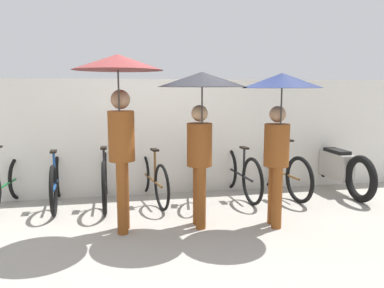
# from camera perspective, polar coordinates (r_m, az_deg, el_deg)

# --- Properties ---
(ground_plane) EXTENTS (30.00, 30.00, 0.00)m
(ground_plane) POSITION_cam_1_polar(r_m,az_deg,el_deg) (4.58, -4.31, -14.33)
(ground_plane) COLOR #9E998E
(back_wall) EXTENTS (13.41, 0.12, 1.94)m
(back_wall) POSITION_cam_1_polar(r_m,az_deg,el_deg) (6.34, -6.55, 1.04)
(back_wall) COLOR silver
(back_wall) RESTS_ON ground
(parked_bicycle_0) EXTENTS (0.44, 1.69, 1.02)m
(parked_bicycle_0) POSITION_cam_1_polar(r_m,az_deg,el_deg) (6.25, -26.62, -5.48)
(parked_bicycle_0) COLOR black
(parked_bicycle_0) RESTS_ON ground
(parked_bicycle_1) EXTENTS (0.44, 1.71, 0.99)m
(parked_bicycle_1) POSITION_cam_1_polar(r_m,az_deg,el_deg) (6.09, -20.00, -5.36)
(parked_bicycle_1) COLOR black
(parked_bicycle_1) RESTS_ON ground
(parked_bicycle_2) EXTENTS (0.44, 1.84, 0.98)m
(parked_bicycle_2) POSITION_cam_1_polar(r_m,az_deg,el_deg) (5.98, -13.13, -5.12)
(parked_bicycle_2) COLOR black
(parked_bicycle_2) RESTS_ON ground
(parked_bicycle_3) EXTENTS (0.51, 1.74, 1.09)m
(parked_bicycle_3) POSITION_cam_1_polar(r_m,az_deg,el_deg) (6.03, -6.17, -5.13)
(parked_bicycle_3) COLOR black
(parked_bicycle_3) RESTS_ON ground
(parked_bicycle_4) EXTENTS (0.45, 1.69, 0.98)m
(parked_bicycle_4) POSITION_cam_1_polar(r_m,az_deg,el_deg) (6.08, 0.78, -4.81)
(parked_bicycle_4) COLOR black
(parked_bicycle_4) RESTS_ON ground
(parked_bicycle_5) EXTENTS (0.44, 1.78, 1.10)m
(parked_bicycle_5) POSITION_cam_1_polar(r_m,az_deg,el_deg) (6.30, 7.22, -4.40)
(parked_bicycle_5) COLOR black
(parked_bicycle_5) RESTS_ON ground
(parked_bicycle_6) EXTENTS (0.44, 1.82, 1.02)m
(parked_bicycle_6) POSITION_cam_1_polar(r_m,az_deg,el_deg) (6.54, 13.37, -4.12)
(parked_bicycle_6) COLOR black
(parked_bicycle_6) RESTS_ON ground
(pedestrian_leading) EXTENTS (1.05, 1.05, 2.16)m
(pedestrian_leading) POSITION_cam_1_polar(r_m,az_deg,el_deg) (4.49, -11.03, 7.51)
(pedestrian_leading) COLOR brown
(pedestrian_leading) RESTS_ON ground
(pedestrian_center) EXTENTS (1.08, 1.08, 1.97)m
(pedestrian_center) POSITION_cam_1_polar(r_m,az_deg,el_deg) (4.58, 1.42, 6.10)
(pedestrian_center) COLOR brown
(pedestrian_center) RESTS_ON ground
(pedestrian_trailing) EXTENTS (0.97, 0.97, 1.96)m
(pedestrian_trailing) POSITION_cam_1_polar(r_m,az_deg,el_deg) (4.73, 13.26, 5.32)
(pedestrian_trailing) COLOR brown
(pedestrian_trailing) RESTS_ON ground
(motorcycle) EXTENTS (0.58, 2.12, 0.94)m
(motorcycle) POSITION_cam_1_polar(r_m,az_deg,el_deg) (7.02, 21.10, -3.34)
(motorcycle) COLOR black
(motorcycle) RESTS_ON ground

